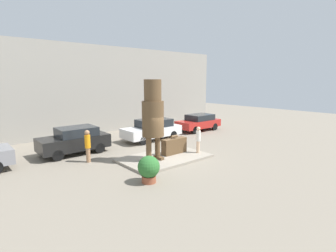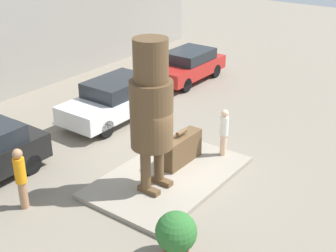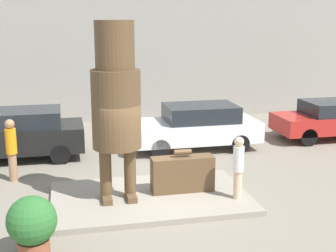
{
  "view_description": "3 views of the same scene",
  "coord_description": "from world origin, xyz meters",
  "px_view_note": "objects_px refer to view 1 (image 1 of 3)",
  "views": [
    {
      "loc": [
        -9.11,
        -10.97,
        4.4
      ],
      "look_at": [
        0.1,
        -0.19,
        1.91
      ],
      "focal_mm": 28.0,
      "sensor_mm": 36.0,
      "label": 1
    },
    {
      "loc": [
        -9.72,
        -7.14,
        7.31
      ],
      "look_at": [
        -0.15,
        -0.09,
        1.82
      ],
      "focal_mm": 50.0,
      "sensor_mm": 36.0,
      "label": 2
    },
    {
      "loc": [
        -1.95,
        -10.86,
        4.54
      ],
      "look_at": [
        0.4,
        -0.24,
        1.96
      ],
      "focal_mm": 50.0,
      "sensor_mm": 36.0,
      "label": 3
    }
  ],
  "objects_px": {
    "statue_figure": "(153,114)",
    "planter_pot": "(149,168)",
    "parked_car_black": "(75,140)",
    "parked_car_red": "(199,122)",
    "worker_hivis": "(88,145)",
    "parked_car_white": "(152,129)",
    "tourist": "(198,139)",
    "giant_suitcase": "(174,146)"
  },
  "relations": [
    {
      "from": "statue_figure",
      "to": "planter_pot",
      "type": "distance_m",
      "value": 3.52
    },
    {
      "from": "statue_figure",
      "to": "parked_car_black",
      "type": "bearing_deg",
      "value": 120.65
    },
    {
      "from": "parked_car_red",
      "to": "planter_pot",
      "type": "bearing_deg",
      "value": 33.0
    },
    {
      "from": "statue_figure",
      "to": "parked_car_black",
      "type": "relative_size",
      "value": 1.07
    },
    {
      "from": "parked_car_black",
      "to": "parked_car_red",
      "type": "height_order",
      "value": "parked_car_black"
    },
    {
      "from": "worker_hivis",
      "to": "parked_car_white",
      "type": "bearing_deg",
      "value": 18.92
    },
    {
      "from": "statue_figure",
      "to": "parked_car_red",
      "type": "relative_size",
      "value": 1.06
    },
    {
      "from": "statue_figure",
      "to": "tourist",
      "type": "bearing_deg",
      "value": -12.42
    },
    {
      "from": "giant_suitcase",
      "to": "planter_pot",
      "type": "height_order",
      "value": "giant_suitcase"
    },
    {
      "from": "parked_car_black",
      "to": "parked_car_red",
      "type": "xyz_separation_m",
      "value": [
        11.12,
        0.2,
        -0.08
      ]
    },
    {
      "from": "tourist",
      "to": "parked_car_white",
      "type": "relative_size",
      "value": 0.36
    },
    {
      "from": "tourist",
      "to": "worker_hivis",
      "type": "xyz_separation_m",
      "value": [
        -5.56,
        2.91,
        -0.03
      ]
    },
    {
      "from": "parked_car_black",
      "to": "statue_figure",
      "type": "bearing_deg",
      "value": 120.65
    },
    {
      "from": "statue_figure",
      "to": "planter_pot",
      "type": "relative_size",
      "value": 3.6
    },
    {
      "from": "parked_car_red",
      "to": "statue_figure",
      "type": "bearing_deg",
      "value": 28.33
    },
    {
      "from": "parked_car_white",
      "to": "planter_pot",
      "type": "bearing_deg",
      "value": 51.76
    },
    {
      "from": "statue_figure",
      "to": "giant_suitcase",
      "type": "xyz_separation_m",
      "value": [
        1.67,
        0.17,
        -2.06
      ]
    },
    {
      "from": "planter_pot",
      "to": "giant_suitcase",
      "type": "bearing_deg",
      "value": 33.3
    },
    {
      "from": "statue_figure",
      "to": "planter_pot",
      "type": "bearing_deg",
      "value": -131.19
    },
    {
      "from": "parked_car_white",
      "to": "parked_car_red",
      "type": "relative_size",
      "value": 1.09
    },
    {
      "from": "giant_suitcase",
      "to": "worker_hivis",
      "type": "height_order",
      "value": "worker_hivis"
    },
    {
      "from": "parked_car_black",
      "to": "worker_hivis",
      "type": "bearing_deg",
      "value": 87.43
    },
    {
      "from": "tourist",
      "to": "planter_pot",
      "type": "bearing_deg",
      "value": -162.05
    },
    {
      "from": "parked_car_black",
      "to": "parked_car_white",
      "type": "relative_size",
      "value": 0.91
    },
    {
      "from": "parked_car_black",
      "to": "tourist",
      "type": "bearing_deg",
      "value": 137.43
    },
    {
      "from": "giant_suitcase",
      "to": "planter_pot",
      "type": "relative_size",
      "value": 1.34
    },
    {
      "from": "parked_car_white",
      "to": "planter_pot",
      "type": "height_order",
      "value": "parked_car_white"
    },
    {
      "from": "giant_suitcase",
      "to": "parked_car_black",
      "type": "xyz_separation_m",
      "value": [
        -4.27,
        4.22,
        0.25
      ]
    },
    {
      "from": "planter_pot",
      "to": "parked_car_red",
      "type": "bearing_deg",
      "value": 33.0
    },
    {
      "from": "tourist",
      "to": "parked_car_black",
      "type": "relative_size",
      "value": 0.39
    },
    {
      "from": "giant_suitcase",
      "to": "parked_car_black",
      "type": "distance_m",
      "value": 6.01
    },
    {
      "from": "parked_car_white",
      "to": "statue_figure",
      "type": "bearing_deg",
      "value": 53.35
    },
    {
      "from": "statue_figure",
      "to": "parked_car_red",
      "type": "xyz_separation_m",
      "value": [
        8.52,
        4.59,
        -1.89
      ]
    },
    {
      "from": "parked_car_white",
      "to": "parked_car_red",
      "type": "bearing_deg",
      "value": -176.81
    },
    {
      "from": "tourist",
      "to": "parked_car_red",
      "type": "height_order",
      "value": "tourist"
    },
    {
      "from": "planter_pot",
      "to": "worker_hivis",
      "type": "bearing_deg",
      "value": 100.08
    },
    {
      "from": "giant_suitcase",
      "to": "parked_car_black",
      "type": "bearing_deg",
      "value": 135.36
    },
    {
      "from": "parked_car_black",
      "to": "planter_pot",
      "type": "height_order",
      "value": "parked_car_black"
    },
    {
      "from": "parked_car_red",
      "to": "worker_hivis",
      "type": "height_order",
      "value": "worker_hivis"
    },
    {
      "from": "giant_suitcase",
      "to": "parked_car_white",
      "type": "bearing_deg",
      "value": 69.7
    },
    {
      "from": "parked_car_black",
      "to": "planter_pot",
      "type": "bearing_deg",
      "value": 96.06
    },
    {
      "from": "tourist",
      "to": "parked_car_black",
      "type": "height_order",
      "value": "tourist"
    }
  ]
}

